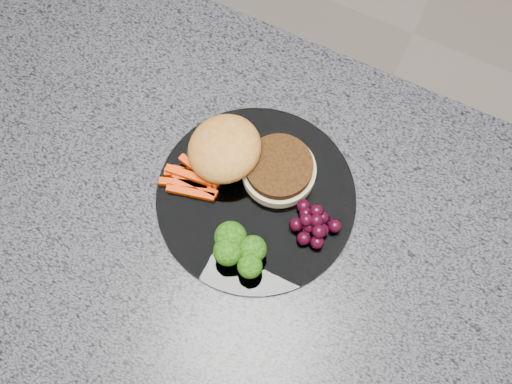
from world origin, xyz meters
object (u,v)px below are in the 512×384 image
island_cabinet (267,317)px  burger (244,158)px  plate (256,198)px  grape_bunch (313,224)px

island_cabinet → burger: (-0.08, 0.09, 0.50)m
plate → burger: size_ratio=1.35×
grape_bunch → island_cabinet: bearing=-125.4°
plate → grape_bunch: size_ratio=4.04×
plate → grape_bunch: bearing=-3.1°
burger → grape_bunch: burger is taller
island_cabinet → grape_bunch: size_ratio=18.65×
island_cabinet → grape_bunch: (0.03, 0.05, 0.49)m
plate → island_cabinet: bearing=-46.7°
island_cabinet → grape_bunch: grape_bunch is taller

